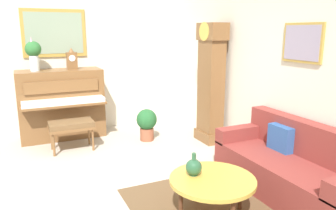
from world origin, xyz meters
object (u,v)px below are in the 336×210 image
(grandfather_clock, at_px, (211,87))
(potted_plant, at_px, (147,123))
(piano, at_px, (62,104))
(flower_vase, at_px, (33,52))
(coffee_table, at_px, (212,181))
(mantel_clock, at_px, (72,60))
(piano_bench, at_px, (71,126))
(couch, at_px, (291,168))
(green_jug, at_px, (194,167))

(grandfather_clock, xyz_separation_m, potted_plant, (-0.48, -0.99, -0.64))
(piano, relative_size, flower_vase, 2.48)
(coffee_table, xyz_separation_m, mantel_clock, (-3.37, -0.82, 0.99))
(piano_bench, bearing_deg, piano, -176.91)
(couch, xyz_separation_m, green_jug, (-0.09, -1.27, 0.21))
(flower_vase, bearing_deg, mantel_clock, 89.95)
(coffee_table, bearing_deg, couch, 92.91)
(piano_bench, xyz_separation_m, couch, (2.55, 2.13, -0.09))
(grandfather_clock, relative_size, coffee_table, 2.31)
(piano, bearing_deg, coffee_table, 17.17)
(piano_bench, distance_m, green_jug, 2.61)
(piano, height_order, mantel_clock, mantel_clock)
(grandfather_clock, height_order, couch, grandfather_clock)
(coffee_table, bearing_deg, mantel_clock, -166.39)
(potted_plant, bearing_deg, coffee_table, -6.07)
(piano_bench, relative_size, green_jug, 2.92)
(piano_bench, bearing_deg, potted_plant, 87.94)
(couch, xyz_separation_m, flower_vase, (-3.31, -2.56, 1.23))
(mantel_clock, relative_size, green_jug, 1.58)
(piano, relative_size, couch, 0.76)
(piano_bench, bearing_deg, mantel_clock, 166.36)
(piano, xyz_separation_m, couch, (3.31, 2.18, -0.31))
(potted_plant, bearing_deg, piano, -121.64)
(piano_bench, distance_m, coffee_table, 2.79)
(mantel_clock, distance_m, green_jug, 3.40)
(coffee_table, xyz_separation_m, flower_vase, (-3.37, -1.43, 1.13))
(coffee_table, bearing_deg, piano_bench, -159.01)
(piano, xyz_separation_m, flower_vase, (0.00, -0.39, 0.92))
(grandfather_clock, height_order, coffee_table, grandfather_clock)
(mantel_clock, height_order, green_jug, mantel_clock)
(mantel_clock, bearing_deg, piano, -90.63)
(mantel_clock, distance_m, flower_vase, 0.63)
(piano_bench, xyz_separation_m, grandfather_clock, (0.53, 2.26, 0.56))
(couch, relative_size, potted_plant, 3.39)
(coffee_table, height_order, mantel_clock, mantel_clock)
(couch, bearing_deg, flower_vase, -142.23)
(flower_vase, bearing_deg, piano, 90.29)
(coffee_table, bearing_deg, potted_plant, 173.93)
(flower_vase, bearing_deg, grandfather_clock, 64.39)
(grandfather_clock, distance_m, potted_plant, 1.28)
(piano, distance_m, potted_plant, 1.57)
(piano_bench, height_order, couch, couch)
(coffee_table, bearing_deg, flower_vase, -156.99)
(piano, relative_size, mantel_clock, 3.79)
(grandfather_clock, bearing_deg, potted_plant, -116.00)
(flower_vase, height_order, potted_plant, flower_vase)
(piano, height_order, couch, piano)
(flower_vase, distance_m, green_jug, 3.61)
(couch, relative_size, mantel_clock, 5.00)
(mantel_clock, relative_size, flower_vase, 0.66)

